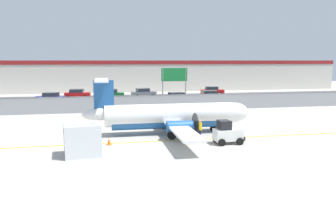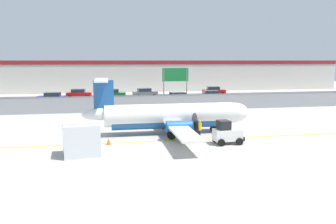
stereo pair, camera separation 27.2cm
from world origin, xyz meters
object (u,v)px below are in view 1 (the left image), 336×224
Objects in this scene: ground_crew_worker at (200,129)px; parked_car_6 at (212,91)px; parked_car_4 at (176,98)px; parked_car_3 at (143,93)px; baggage_tug at (227,133)px; parked_car_1 at (77,94)px; traffic_cone_near_right at (109,141)px; parked_car_0 at (50,98)px; traffic_cone_near_left at (197,124)px; parked_car_2 at (111,94)px; commuter_airplane at (173,116)px; parked_car_5 at (209,95)px; highway_sign at (174,78)px; cargo_container at (82,140)px.

parked_car_6 is at bearing -85.36° from ground_crew_worker.
parked_car_3 is at bearing -71.70° from parked_car_4.
ground_crew_worker is (-1.81, 1.52, 0.10)m from baggage_tug.
parked_car_1 is at bearing -44.36° from ground_crew_worker.
parked_car_0 reaches higher than traffic_cone_near_right.
traffic_cone_near_right is at bearing -147.76° from traffic_cone_near_left.
parked_car_1 reaches higher than traffic_cone_near_right.
parked_car_2 is 18.71m from parked_car_6.
parked_car_5 is at bearing 64.41° from commuter_airplane.
baggage_tug reaches higher than parked_car_6.
commuter_airplane is 3.67× the size of parked_car_6.
traffic_cone_near_left is 0.15× the size of parked_car_2.
parked_car_1 is at bearing 172.15° from parked_car_2.
parked_car_3 and parked_car_5 have the same top height.
traffic_cone_near_right is at bearing -76.87° from parked_car_1.
ground_crew_worker is 18.73m from highway_sign.
ground_crew_worker is 0.65× the size of cargo_container.
parked_car_2 is at bearing 102.00° from baggage_tug.
commuter_airplane is at bearing -65.48° from parked_car_1.
traffic_cone_near_left is (10.42, 8.03, -0.79)m from cargo_container.
parked_car_3 is 1.00× the size of parked_car_4.
cargo_container reaches higher than parked_car_5.
cargo_container reaches higher than traffic_cone_near_right.
traffic_cone_near_left is (1.26, 5.32, -0.64)m from ground_crew_worker.
parked_car_2 is at bearing 123.86° from highway_sign.
baggage_tug reaches higher than parked_car_0.
parked_car_0 is at bearing -151.76° from parked_car_2.
parked_car_4 is 5.99m from highway_sign.
parked_car_4 is 0.80× the size of highway_sign.
traffic_cone_near_right is at bearing 62.58° from parked_car_5.
parked_car_0 is (-17.65, 28.04, 0.04)m from baggage_tug.
parked_car_1 and parked_car_4 have the same top height.
parked_car_0 is 1.00× the size of parked_car_5.
cargo_container reaches higher than baggage_tug.
cargo_container is at bearing -142.37° from traffic_cone_near_left.
parked_car_6 is at bearing 54.84° from highway_sign.
highway_sign is (2.76, -13.12, 3.24)m from parked_car_3.
ground_crew_worker is 34.18m from parked_car_1.
parked_car_4 reaches higher than traffic_cone_near_right.
parked_car_0 is 19.61m from highway_sign.
traffic_cone_near_right is 0.15× the size of parked_car_1.
parked_car_2 is at bearing 88.63° from traffic_cone_near_right.
parked_car_3 reaches higher than traffic_cone_near_left.
parked_car_5 is at bearing -169.31° from parked_car_4.
parked_car_1 is (-4.93, 32.01, 0.58)m from traffic_cone_near_right.
cargo_container is (-7.51, -5.63, -0.50)m from commuter_airplane.
traffic_cone_near_right is 0.15× the size of parked_car_0.
baggage_tug reaches higher than parked_car_3.
ground_crew_worker and parked_car_4 have the same top height.
baggage_tug is at bearing -93.00° from parked_car_3.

